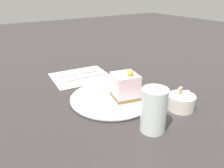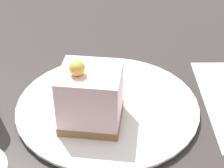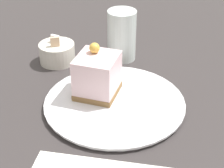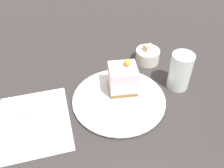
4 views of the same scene
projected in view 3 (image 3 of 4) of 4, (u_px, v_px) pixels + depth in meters
ground_plane at (122, 96)px, 0.76m from camera, size 4.00×4.00×0.00m
plate at (115, 103)px, 0.73m from camera, size 0.27×0.27×0.01m
cake_slice at (97, 75)px, 0.73m from camera, size 0.10×0.09×0.10m
sugar_bowl at (57, 53)px, 0.87m from camera, size 0.08×0.08×0.07m
drinking_glass at (122, 35)px, 0.86m from camera, size 0.07×0.07×0.12m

